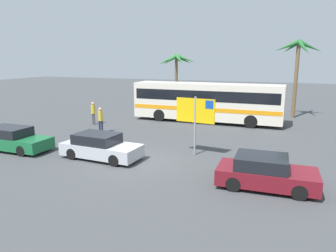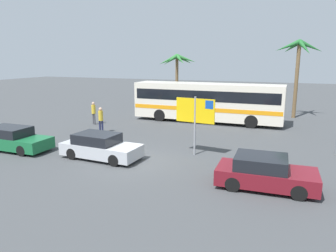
{
  "view_description": "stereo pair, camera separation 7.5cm",
  "coord_description": "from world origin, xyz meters",
  "px_view_note": "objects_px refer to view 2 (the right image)",
  "views": [
    {
      "loc": [
        7.4,
        -13.81,
        5.17
      ],
      "look_at": [
        0.8,
        3.04,
        1.3
      ],
      "focal_mm": 33.89,
      "sensor_mm": 36.0,
      "label": 1
    },
    {
      "loc": [
        7.46,
        -13.78,
        5.17
      ],
      "look_at": [
        0.8,
        3.04,
        1.3
      ],
      "focal_mm": 33.89,
      "sensor_mm": 36.0,
      "label": 2
    }
  ],
  "objects_px": {
    "car_maroon": "(265,173)",
    "pedestrian_crossing_lot": "(101,118)",
    "pedestrian_by_bus": "(94,111)",
    "car_silver": "(100,147)",
    "bus_front_coach": "(207,101)",
    "car_green": "(12,139)",
    "ferry_sign": "(196,113)"
  },
  "relations": [
    {
      "from": "pedestrian_by_bus",
      "to": "car_green",
      "type": "bearing_deg",
      "value": 20.33
    },
    {
      "from": "pedestrian_crossing_lot",
      "to": "bus_front_coach",
      "type": "bearing_deg",
      "value": 122.22
    },
    {
      "from": "bus_front_coach",
      "to": "car_green",
      "type": "relative_size",
      "value": 2.64
    },
    {
      "from": "ferry_sign",
      "to": "pedestrian_by_bus",
      "type": "relative_size",
      "value": 1.77
    },
    {
      "from": "bus_front_coach",
      "to": "car_maroon",
      "type": "bearing_deg",
      "value": -65.42
    },
    {
      "from": "car_maroon",
      "to": "pedestrian_by_bus",
      "type": "xyz_separation_m",
      "value": [
        -13.79,
        8.14,
        0.44
      ]
    },
    {
      "from": "car_green",
      "to": "pedestrian_by_bus",
      "type": "height_order",
      "value": "pedestrian_by_bus"
    },
    {
      "from": "bus_front_coach",
      "to": "car_maroon",
      "type": "xyz_separation_m",
      "value": [
        5.71,
        -12.47,
        -1.15
      ]
    },
    {
      "from": "bus_front_coach",
      "to": "car_maroon",
      "type": "distance_m",
      "value": 13.76
    },
    {
      "from": "car_silver",
      "to": "pedestrian_by_bus",
      "type": "relative_size",
      "value": 2.38
    },
    {
      "from": "bus_front_coach",
      "to": "pedestrian_by_bus",
      "type": "xyz_separation_m",
      "value": [
        -8.09,
        -4.34,
        -0.71
      ]
    },
    {
      "from": "car_maroon",
      "to": "pedestrian_crossing_lot",
      "type": "relative_size",
      "value": 2.2
    },
    {
      "from": "ferry_sign",
      "to": "pedestrian_crossing_lot",
      "type": "bearing_deg",
      "value": 167.94
    },
    {
      "from": "bus_front_coach",
      "to": "pedestrian_by_bus",
      "type": "height_order",
      "value": "bus_front_coach"
    },
    {
      "from": "car_maroon",
      "to": "car_silver",
      "type": "bearing_deg",
      "value": 172.3
    },
    {
      "from": "bus_front_coach",
      "to": "car_green",
      "type": "distance_m",
      "value": 14.75
    },
    {
      "from": "pedestrian_by_bus",
      "to": "pedestrian_crossing_lot",
      "type": "bearing_deg",
      "value": 65.78
    },
    {
      "from": "bus_front_coach",
      "to": "ferry_sign",
      "type": "relative_size",
      "value": 3.78
    },
    {
      "from": "car_maroon",
      "to": "pedestrian_by_bus",
      "type": "relative_size",
      "value": 2.21
    },
    {
      "from": "car_silver",
      "to": "pedestrian_by_bus",
      "type": "height_order",
      "value": "pedestrian_by_bus"
    },
    {
      "from": "car_silver",
      "to": "pedestrian_by_bus",
      "type": "distance_m",
      "value": 9.09
    },
    {
      "from": "pedestrian_by_bus",
      "to": "car_silver",
      "type": "bearing_deg",
      "value": 58.68
    },
    {
      "from": "pedestrian_by_bus",
      "to": "car_maroon",
      "type": "bearing_deg",
      "value": 81.6
    },
    {
      "from": "car_green",
      "to": "pedestrian_by_bus",
      "type": "bearing_deg",
      "value": 87.98
    },
    {
      "from": "car_green",
      "to": "car_silver",
      "type": "bearing_deg",
      "value": 4.66
    },
    {
      "from": "car_green",
      "to": "pedestrian_crossing_lot",
      "type": "distance_m",
      "value": 6.04
    },
    {
      "from": "car_silver",
      "to": "car_green",
      "type": "relative_size",
      "value": 0.94
    },
    {
      "from": "ferry_sign",
      "to": "car_green",
      "type": "distance_m",
      "value": 10.67
    },
    {
      "from": "bus_front_coach",
      "to": "ferry_sign",
      "type": "distance_m",
      "value": 9.4
    },
    {
      "from": "car_silver",
      "to": "ferry_sign",
      "type": "bearing_deg",
      "value": 31.4
    },
    {
      "from": "car_maroon",
      "to": "pedestrian_by_bus",
      "type": "height_order",
      "value": "pedestrian_by_bus"
    },
    {
      "from": "bus_front_coach",
      "to": "car_silver",
      "type": "bearing_deg",
      "value": -102.98
    }
  ]
}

